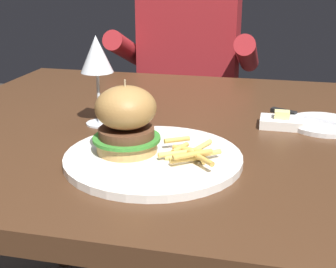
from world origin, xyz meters
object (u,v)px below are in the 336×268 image
object	(u,v)px
bread_plate	(324,124)
diner_person	(189,104)
butter_dish	(281,122)
main_plate	(153,158)
burger_sandwich	(126,120)
table_knife	(303,116)
wine_glass	(97,57)

from	to	relation	value
bread_plate	diner_person	size ratio (longest dim) A/B	0.13
butter_dish	main_plate	bearing A→B (deg)	-131.47
burger_sandwich	diner_person	distance (m)	1.02
main_plate	table_knife	world-z (taller)	table_knife
bread_plate	burger_sandwich	bearing A→B (deg)	-143.43
burger_sandwich	bread_plate	world-z (taller)	burger_sandwich
main_plate	diner_person	distance (m)	1.01
wine_glass	diner_person	xyz separation A→B (m)	(0.05, 0.81, -0.33)
burger_sandwich	butter_dish	bearing A→B (deg)	42.08
butter_dish	diner_person	world-z (taller)	diner_person
main_plate	butter_dish	size ratio (longest dim) A/B	3.48
table_knife	diner_person	xyz separation A→B (m)	(-0.39, 0.69, -0.19)
diner_person	butter_dish	bearing A→B (deg)	-65.06
bread_plate	butter_dish	bearing A→B (deg)	-165.62
burger_sandwich	wine_glass	distance (m)	0.22
wine_glass	butter_dish	xyz separation A→B (m)	(0.39, 0.07, -0.14)
butter_dish	table_knife	bearing A→B (deg)	44.20
table_knife	diner_person	world-z (taller)	diner_person
butter_dish	bread_plate	bearing A→B (deg)	14.38
main_plate	burger_sandwich	distance (m)	0.08
main_plate	wine_glass	world-z (taller)	wine_glass
wine_glass	table_knife	size ratio (longest dim) A/B	1.09
bread_plate	butter_dish	distance (m)	0.09
wine_glass	table_knife	distance (m)	0.47
wine_glass	butter_dish	world-z (taller)	wine_glass
main_plate	burger_sandwich	bearing A→B (deg)	174.23
main_plate	bread_plate	bearing A→B (deg)	41.29
main_plate	butter_dish	bearing A→B (deg)	48.53
wine_glass	diner_person	bearing A→B (deg)	86.52
main_plate	wine_glass	size ratio (longest dim) A/B	1.63
bread_plate	main_plate	bearing A→B (deg)	-138.71
main_plate	wine_glass	distance (m)	0.28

